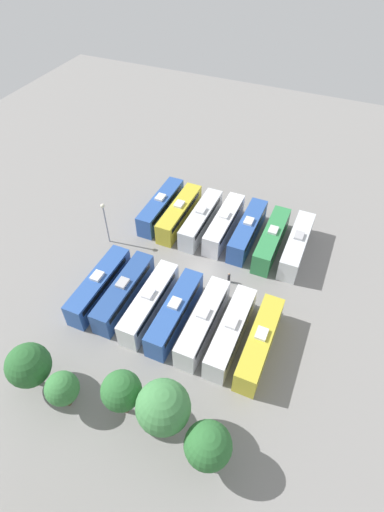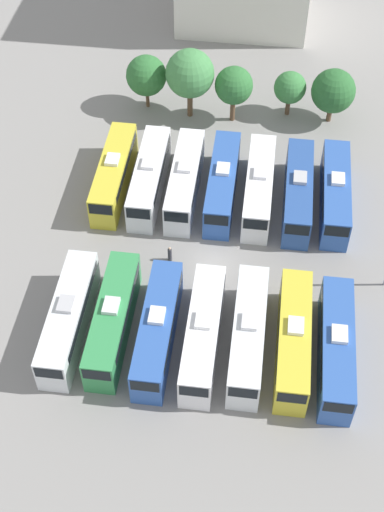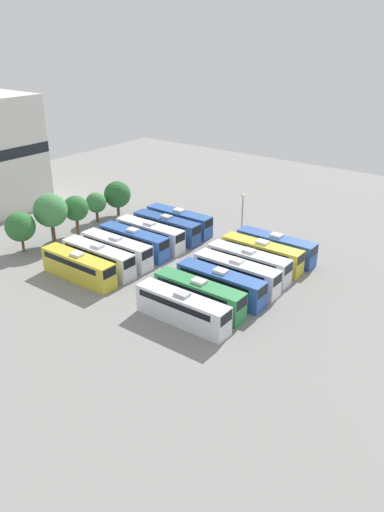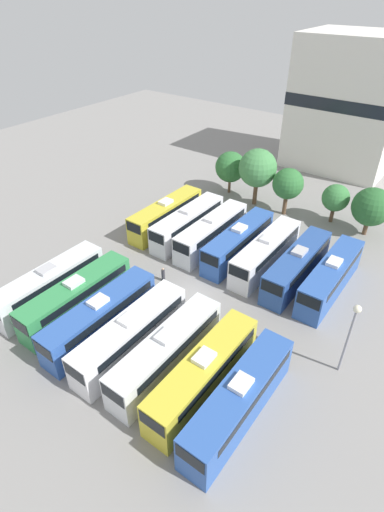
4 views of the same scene
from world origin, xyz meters
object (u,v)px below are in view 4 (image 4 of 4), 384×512
Objects in this scene: bus_9 at (212,231)px; tree_3 at (336,198)px; bus_10 at (239,241)px; tree_0 at (230,167)px; bus_8 at (188,223)px; bus_2 at (101,316)px; bus_4 at (167,351)px; tree_1 at (258,168)px; bus_3 at (131,334)px; bus_11 at (266,252)px; bus_0 at (50,284)px; bus_13 at (331,276)px; bus_12 at (297,265)px; tree_4 at (372,207)px; tree_2 at (288,184)px; light_pole at (352,327)px; depot_building at (349,103)px; bus_6 at (240,399)px; bus_5 at (204,372)px; worker_person at (163,275)px; bus_1 at (77,296)px.

bus_9 is 16.59m from tree_3.
tree_0 is at bearing 125.65° from bus_10.
tree_0 reaches higher than bus_8.
bus_2 is 1.00× the size of bus_9.
bus_4 is 30.36m from tree_1.
bus_3 is 1.00× the size of bus_11.
tree_3 is at bearing 62.17° from bus_0.
tree_0 is (-19.88, 13.09, 2.04)m from bus_13.
bus_8 is 1.00× the size of bus_12.
tree_4 reaches higher than bus_11.
bus_9 is 1.82× the size of tree_2.
bus_13 is (7.06, 0.07, 0.00)m from bus_11.
light_pole is 45.02m from depot_building.
bus_4 is at bearing -66.43° from tree_0.
bus_12 is at bearing -46.54° from tree_1.
bus_4 and bus_6 have the same top height.
bus_5 and bus_9 have the same top height.
bus_5 and bus_13 have the same top height.
tree_4 is at bearing 57.41° from worker_person.
bus_10 is 1.82× the size of tree_2.
bus_0 is 20.09m from bus_10.
bus_2 and bus_6 have the same top height.
tree_3 is at bearing 109.51° from bus_13.
bus_6 is at bearing -81.12° from tree_3.
light_pole is at bearing -22.29° from bus_8.
bus_0 is 1.82× the size of tree_2.
bus_1 is 1.00× the size of bus_9.
bus_10 is at bearing 121.30° from bus_6.
bus_1 is 24.28m from bus_13.
tree_0 is at bearing 134.25° from bus_11.
bus_9 is 1.90× the size of tree_0.
bus_12 is at bearing -3.14° from bus_11.
worker_person is at bearing -100.12° from tree_2.
tree_4 is at bearing 77.32° from bus_12.
bus_9 is (3.50, 16.71, 0.00)m from bus_1.
tree_3 is at bearing 112.08° from light_pole.
bus_13 is at bearing 0.25° from bus_9.
bus_0 is at bearing -124.39° from tree_4.
bus_2 and bus_11 have the same top height.
tree_4 is (2.87, 29.95, 1.88)m from bus_5.
worker_person is at bearing 131.75° from bus_4.
bus_6 is at bearing -70.06° from tree_2.
bus_3 is 1.00× the size of bus_4.
bus_2 is at bearing -106.31° from tree_3.
bus_0 and bus_1 have the same top height.
bus_11 is (10.49, 16.71, 0.00)m from bus_1.
bus_2 is 22.15m from bus_13.
depot_building is at bearing 91.49° from tree_2.
bus_5 and bus_6 have the same top height.
bus_2 is 29.58m from tree_1.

